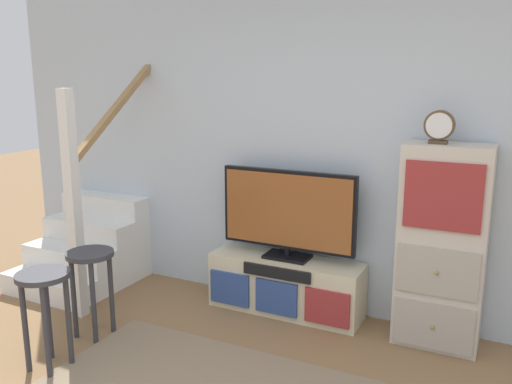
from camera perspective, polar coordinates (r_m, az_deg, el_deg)
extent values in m
cube|color=silver|center=(4.24, 8.54, 4.90)|extent=(6.40, 0.12, 2.70)
cube|color=beige|center=(4.40, 3.22, -9.91)|extent=(1.25, 0.36, 0.45)
cube|color=#2D4784|center=(4.42, -2.84, -10.28)|extent=(0.35, 0.02, 0.27)
cube|color=#2D4784|center=(4.25, 2.18, -11.25)|extent=(0.35, 0.02, 0.27)
cube|color=maroon|center=(4.11, 7.60, -12.20)|extent=(0.35, 0.02, 0.27)
cube|color=black|center=(4.17, 2.20, -8.64)|extent=(0.56, 0.02, 0.09)
cube|color=black|center=(4.33, 3.37, -6.90)|extent=(0.36, 0.22, 0.02)
cylinder|color=black|center=(4.32, 3.37, -6.37)|extent=(0.05, 0.05, 0.06)
cube|color=black|center=(4.22, 3.43, -1.91)|extent=(1.11, 0.05, 0.63)
cube|color=brown|center=(4.19, 3.28, -2.00)|extent=(1.06, 0.01, 0.58)
cube|color=beige|center=(3.96, 19.28, -5.56)|extent=(0.58, 0.34, 1.44)
cube|color=#ADA497|center=(3.98, 18.38, -13.49)|extent=(0.53, 0.02, 0.33)
sphere|color=olive|center=(3.96, 18.34, -13.60)|extent=(0.03, 0.03, 0.03)
cube|color=#ADA497|center=(3.83, 18.79, -8.13)|extent=(0.53, 0.02, 0.33)
sphere|color=olive|center=(3.81, 18.75, -8.22)|extent=(0.03, 0.03, 0.03)
cube|color=maroon|center=(3.68, 19.35, -0.47)|extent=(0.49, 0.02, 0.45)
cube|color=#4C3823|center=(3.79, 18.92, 5.08)|extent=(0.12, 0.08, 0.02)
cylinder|color=brown|center=(3.78, 19.04, 6.77)|extent=(0.20, 0.04, 0.20)
cylinder|color=silver|center=(3.76, 18.98, 6.74)|extent=(0.17, 0.01, 0.17)
cube|color=white|center=(5.02, -21.33, -9.49)|extent=(0.90, 0.26, 0.19)
cube|color=white|center=(5.15, -19.28, -7.64)|extent=(0.90, 0.26, 0.38)
cube|color=white|center=(5.29, -17.35, -5.87)|extent=(0.90, 0.26, 0.57)
cube|color=white|center=(5.45, -15.54, -4.20)|extent=(0.90, 0.26, 0.76)
cube|color=white|center=(5.61, -13.83, -2.61)|extent=(0.90, 0.26, 0.95)
cube|color=white|center=(4.35, -18.96, -1.50)|extent=(0.09, 0.09, 1.80)
cube|color=#9E7547|center=(4.71, -13.99, 9.69)|extent=(0.06, 1.33, 0.99)
cylinder|color=#333338|center=(3.83, -23.47, -13.07)|extent=(0.04, 0.04, 0.63)
cylinder|color=#333338|center=(3.69, -21.53, -13.82)|extent=(0.04, 0.04, 0.63)
cylinder|color=#333338|center=(3.93, -21.36, -12.16)|extent=(0.04, 0.04, 0.63)
cylinder|color=#333338|center=(3.81, -19.41, -12.85)|extent=(0.04, 0.04, 0.63)
cylinder|color=#333338|center=(3.69, -21.86, -8.28)|extent=(0.34, 0.34, 0.03)
cylinder|color=#333338|center=(4.17, -18.91, -10.70)|extent=(0.04, 0.04, 0.61)
cylinder|color=#333338|center=(4.04, -17.00, -11.29)|extent=(0.04, 0.04, 0.61)
cylinder|color=#333338|center=(4.29, -17.13, -9.91)|extent=(0.04, 0.04, 0.61)
cylinder|color=#333338|center=(4.17, -15.22, -10.44)|extent=(0.04, 0.04, 0.61)
cylinder|color=#333338|center=(4.05, -17.36, -6.35)|extent=(0.34, 0.34, 0.03)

